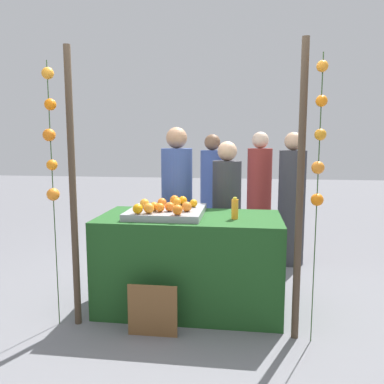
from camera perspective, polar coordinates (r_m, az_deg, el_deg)
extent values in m
plane|color=slate|center=(3.79, -0.31, -16.54)|extent=(24.00, 24.00, 0.00)
cube|color=#1E4C1E|center=(3.63, -0.31, -10.28)|extent=(1.65, 0.83, 0.87)
cube|color=gray|center=(3.57, -3.76, -2.93)|extent=(0.67, 0.69, 0.06)
sphere|color=orange|center=(3.76, -2.59, -1.19)|extent=(0.09, 0.09, 0.09)
sphere|color=orange|center=(3.25, -2.16, -2.65)|extent=(0.09, 0.09, 0.09)
sphere|color=orange|center=(3.42, -3.31, -2.18)|extent=(0.08, 0.08, 0.08)
sphere|color=orange|center=(3.40, -0.78, -2.17)|extent=(0.09, 0.09, 0.09)
sphere|color=orange|center=(3.33, -8.02, -2.48)|extent=(0.09, 0.09, 0.09)
sphere|color=orange|center=(3.69, -2.23, -1.47)|extent=(0.08, 0.08, 0.08)
sphere|color=orange|center=(3.45, -5.63, -2.15)|extent=(0.08, 0.08, 0.08)
sphere|color=orange|center=(3.64, -4.45, -1.56)|extent=(0.09, 0.09, 0.09)
sphere|color=orange|center=(3.74, -1.39, -1.28)|extent=(0.09, 0.09, 0.09)
sphere|color=orange|center=(3.63, 0.22, -1.66)|extent=(0.07, 0.07, 0.07)
sphere|color=orange|center=(3.40, -4.77, -2.30)|extent=(0.08, 0.08, 0.08)
sphere|color=orange|center=(3.34, -6.38, -2.39)|extent=(0.09, 0.09, 0.09)
sphere|color=orange|center=(3.62, -7.04, -1.67)|extent=(0.08, 0.08, 0.08)
cylinder|color=orange|center=(3.40, 6.35, -2.53)|extent=(0.06, 0.06, 0.17)
cylinder|color=yellow|center=(3.38, 6.37, -0.93)|extent=(0.03, 0.03, 0.02)
cube|color=brown|center=(3.22, -5.87, -17.16)|extent=(0.40, 0.01, 0.44)
cube|color=black|center=(3.23, -5.81, -17.06)|extent=(0.38, 0.02, 0.41)
cylinder|color=#384C8C|center=(4.28, -2.22, -3.39)|extent=(0.34, 0.34, 1.46)
sphere|color=#A87A59|center=(4.20, -2.29, 8.00)|extent=(0.23, 0.23, 0.23)
cylinder|color=#333338|center=(4.22, 5.10, -4.48)|extent=(0.31, 0.31, 1.33)
sphere|color=tan|center=(4.13, 5.23, 6.03)|extent=(0.21, 0.21, 0.21)
cylinder|color=maroon|center=(5.40, 9.85, -1.30)|extent=(0.33, 0.33, 1.44)
sphere|color=beige|center=(5.33, 10.06, 7.56)|extent=(0.22, 0.22, 0.22)
cylinder|color=#333338|center=(4.97, 14.45, -2.29)|extent=(0.33, 0.33, 1.43)
sphere|color=tan|center=(4.89, 14.78, 7.26)|extent=(0.22, 0.22, 0.22)
cylinder|color=#384C8C|center=(5.43, 2.96, -1.29)|extent=(0.33, 0.33, 1.41)
sphere|color=brown|center=(5.36, 3.02, 7.34)|extent=(0.22, 0.22, 0.22)
cylinder|color=#473828|center=(3.30, -17.19, 0.21)|extent=(0.06, 0.06, 2.29)
cylinder|color=#473828|center=(3.03, 15.64, -0.38)|extent=(0.06, 0.06, 2.29)
cylinder|color=#2D4C23|center=(3.35, -19.79, -0.84)|extent=(0.01, 0.01, 2.17)
sphere|color=orange|center=(3.35, -20.54, 16.10)|extent=(0.09, 0.09, 0.09)
sphere|color=orange|center=(3.32, -20.19, 12.04)|extent=(0.09, 0.09, 0.09)
sphere|color=orange|center=(3.31, -20.35, 7.90)|extent=(0.10, 0.10, 0.10)
sphere|color=orange|center=(3.32, -19.97, 3.77)|extent=(0.09, 0.09, 0.09)
sphere|color=orange|center=(3.33, -19.82, -0.34)|extent=(0.10, 0.10, 0.10)
cylinder|color=#2D4C23|center=(3.01, 17.94, -1.67)|extent=(0.01, 0.01, 2.17)
sphere|color=orange|center=(3.01, 18.69, 17.20)|extent=(0.08, 0.08, 0.08)
sphere|color=orange|center=(2.99, 18.58, 12.63)|extent=(0.08, 0.08, 0.08)
sphere|color=orange|center=(2.96, 18.43, 8.05)|extent=(0.08, 0.08, 0.08)
sphere|color=orange|center=(2.98, 18.10, 3.44)|extent=(0.09, 0.09, 0.09)
sphere|color=orange|center=(3.01, 17.99, -1.09)|extent=(0.09, 0.09, 0.09)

